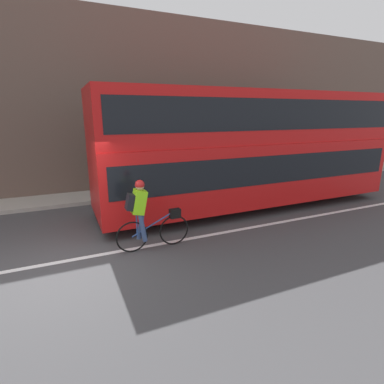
% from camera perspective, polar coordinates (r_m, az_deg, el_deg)
% --- Properties ---
extents(ground_plane, '(80.00, 80.00, 0.00)m').
position_cam_1_polar(ground_plane, '(7.00, -23.28, -13.13)').
color(ground_plane, '#424244').
extents(road_center_line, '(50.00, 0.14, 0.01)m').
position_cam_1_polar(road_center_line, '(7.27, -23.35, -12.04)').
color(road_center_line, silver).
rests_on(road_center_line, ground_plane).
extents(sidewalk_curb, '(60.00, 1.61, 0.13)m').
position_cam_1_polar(sidewalk_curb, '(11.89, -23.94, -1.45)').
color(sidewalk_curb, '#A8A399').
rests_on(sidewalk_curb, ground_plane).
extents(building_facade, '(60.00, 0.30, 6.92)m').
position_cam_1_polar(building_facade, '(12.45, -25.68, 14.91)').
color(building_facade, brown).
rests_on(building_facade, ground_plane).
extents(bus, '(10.08, 2.53, 3.80)m').
position_cam_1_polar(bus, '(10.20, 10.94, 8.77)').
color(bus, black).
rests_on(bus, ground_plane).
extents(cyclist_on_bike, '(1.78, 0.32, 1.70)m').
position_cam_1_polar(cyclist_on_bike, '(6.98, -8.88, -3.99)').
color(cyclist_on_bike, black).
rests_on(cyclist_on_bike, ground_plane).
extents(trash_bin, '(0.51, 0.51, 1.04)m').
position_cam_1_polar(trash_bin, '(12.34, -4.58, 3.17)').
color(trash_bin, '#515156').
rests_on(trash_bin, sidewalk_curb).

